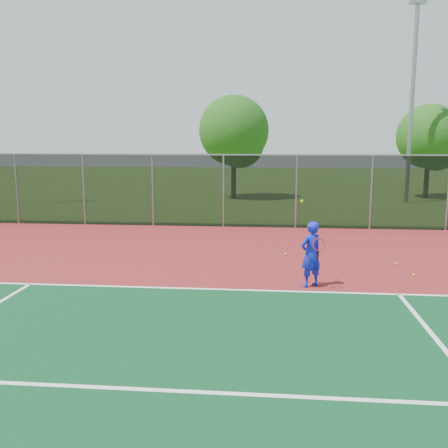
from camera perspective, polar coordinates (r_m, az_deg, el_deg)
The scene contains 10 objects.
ground at distance 9.32m, azimuth 11.56°, elevation -13.24°, with size 120.00×120.00×0.00m, color #375F1B.
court_apron at distance 11.18m, azimuth 10.49°, elevation -9.26°, with size 30.00×20.00×0.02m, color maroon.
fence_back at distance 20.68m, azimuth 8.26°, elevation 3.79°, with size 30.00×0.06×3.03m.
tennis_player at distance 12.41m, azimuth 9.91°, elevation -3.41°, with size 0.71×0.74×2.14m.
practice_ball_0 at distance 15.83m, azimuth 7.05°, elevation -3.44°, with size 0.07×0.07×0.07m, color yellow.
practice_ball_3 at distance 14.24m, azimuth 20.88°, elevation -5.46°, with size 0.07×0.07×0.07m, color yellow.
practice_ball_4 at distance 15.35m, azimuth 19.05°, elevation -4.30°, with size 0.07×0.07×0.07m, color yellow.
floodlight_n at distance 31.00m, azimuth 20.76°, elevation 14.18°, with size 0.90×0.40×11.36m.
tree_back_left at distance 31.39m, azimuth 1.29°, elevation 10.27°, with size 4.36×4.36×6.40m.
tree_back_mid at distance 33.98m, azimuth 22.58°, elevation 8.92°, with size 3.99×3.99×5.86m.
Camera 1 is at (-1.01, -8.55, 3.57)m, focal length 40.00 mm.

